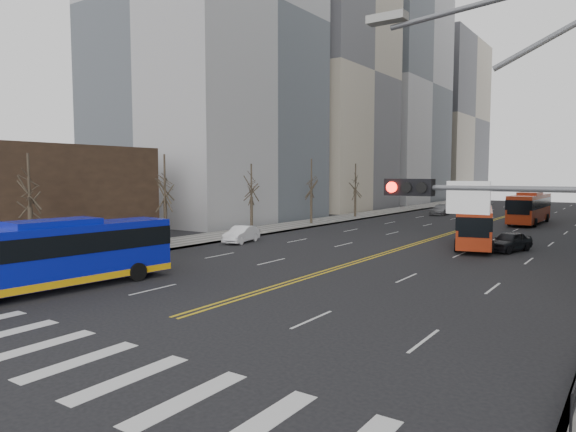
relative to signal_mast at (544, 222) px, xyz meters
The scene contains 14 objects.
ground 14.73m from the signal_mast, behind, with size 220.00×220.00×0.00m, color black.
sidewalk_left 52.80m from the signal_mast, 125.14° to the left, with size 5.00×130.00×0.15m, color slate.
crosswalk 14.73m from the signal_mast, behind, with size 26.70×4.00×0.01m.
centerline 54.98m from the signal_mast, 104.56° to the left, with size 0.55×100.00×0.01m.
office_towers 70.52m from the signal_mast, 101.59° to the left, with size 83.00×134.00×58.00m.
storefront 41.01m from the signal_mast, 165.92° to the left, with size 14.00×18.00×8.00m.
signal_mast is the anchor object (origin of this frame).
street_trees 38.71m from the signal_mast, 122.76° to the left, with size 35.20×47.20×7.60m.
blue_bus 22.82m from the signal_mast, behind, with size 3.68×12.35×3.54m.
red_bus_near 32.42m from the signal_mast, 106.72° to the left, with size 4.93×10.93×3.39m.
red_bus_far 54.74m from the signal_mast, 99.64° to the left, with size 3.11×11.76×3.70m.
car_white 34.67m from the signal_mast, 139.73° to the left, with size 1.49×4.28×1.41m, color white.
car_dark_mid 30.85m from the signal_mast, 102.26° to the left, with size 1.76×4.37×1.49m, color black.
car_silver 64.97m from the signal_mast, 109.78° to the left, with size 2.03×4.98×1.45m, color gray.
Camera 1 is at (15.32, -9.04, 5.80)m, focal length 32.00 mm.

